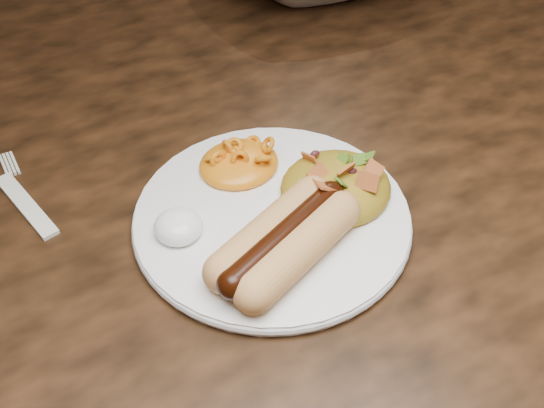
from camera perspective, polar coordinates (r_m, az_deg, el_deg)
table at (r=0.73m, az=-9.97°, el=0.90°), size 1.60×0.90×0.75m
plate at (r=0.56m, az=0.00°, el=-1.19°), size 0.29×0.29×0.01m
hotdog at (r=0.51m, az=1.16°, el=-3.19°), size 0.12×0.10×0.03m
mac_and_cheese at (r=0.59m, az=-3.02°, el=4.37°), size 0.09×0.09×0.03m
sour_cream at (r=0.53m, az=-8.44°, el=-1.67°), size 0.05×0.05×0.03m
taco_salad at (r=0.56m, az=5.81°, el=2.24°), size 0.10×0.10×0.04m
fork at (r=0.62m, az=-21.19°, el=-0.08°), size 0.05×0.16×0.00m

